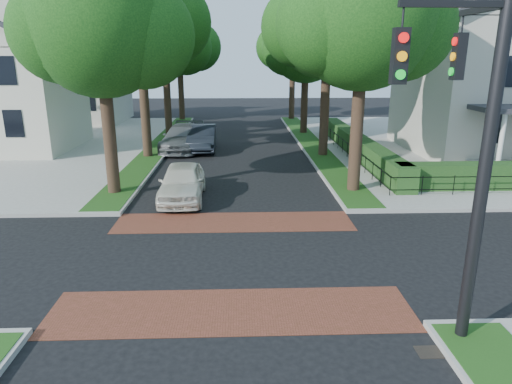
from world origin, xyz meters
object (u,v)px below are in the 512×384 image
traffic_signal (475,128)px  parked_car_middle (202,138)px  parked_car_rear (183,138)px  parked_car_front (182,182)px

traffic_signal → parked_car_middle: (-7.19, 21.92, -3.87)m
parked_car_middle → parked_car_rear: size_ratio=0.87×
parked_car_front → parked_car_rear: parked_car_rear is taller
parked_car_front → traffic_signal: bearing=-57.3°
traffic_signal → parked_car_middle: traffic_signal is taller
parked_car_middle → parked_car_rear: parked_car_rear is taller
traffic_signal → parked_car_front: 13.42m
parked_car_middle → parked_car_rear: (-1.30, 0.03, 0.01)m
parked_car_middle → parked_car_rear: bearing=177.5°
parked_car_front → parked_car_middle: (0.00, 11.28, 0.05)m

